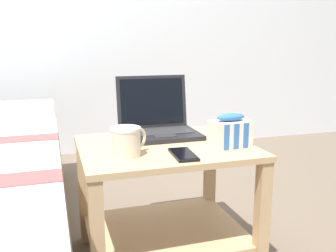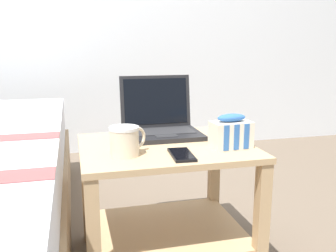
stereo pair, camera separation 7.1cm
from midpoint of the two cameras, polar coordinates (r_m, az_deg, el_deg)
name	(u,v)px [view 2 (the right image)]	position (r m, az deg, el deg)	size (l,w,h in m)	color
bedside_table	(166,186)	(1.45, 1.04, -9.17)	(0.63, 0.51, 0.47)	tan
laptop	(160,123)	(1.55, 0.14, 0.44)	(0.31, 0.26, 0.24)	black
mug_front_left	(125,140)	(1.26, -4.96, -2.09)	(0.13, 0.10, 0.10)	beige
snack_bag	(231,133)	(1.38, 11.04, -1.00)	(0.15, 0.09, 0.12)	silver
cell_phone	(182,155)	(1.26, 3.71, -4.38)	(0.08, 0.16, 0.01)	black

